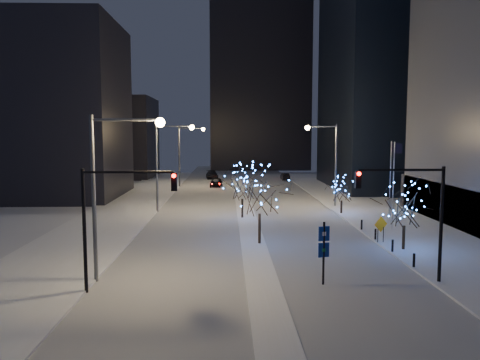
{
  "coord_description": "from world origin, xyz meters",
  "views": [
    {
      "loc": [
        -2.09,
        -25.7,
        8.93
      ],
      "look_at": [
        -0.99,
        13.34,
        5.0
      ],
      "focal_mm": 35.0,
      "sensor_mm": 36.0,
      "label": 1
    }
  ],
  "objects_px": {
    "car_mid": "(285,177)",
    "construction_sign": "(381,227)",
    "street_lamp_east": "(328,154)",
    "holiday_tree_plaza_far": "(342,189)",
    "holiday_tree_plaza_near": "(405,205)",
    "street_lamp_w_near": "(111,174)",
    "car_far": "(212,175)",
    "holiday_tree_median_near": "(260,191)",
    "holiday_tree_median_far": "(242,184)",
    "car_near": "(216,182)",
    "wayfinding_sign": "(324,246)",
    "traffic_signal_east": "(416,205)",
    "street_lamp_w_mid": "(166,155)",
    "street_lamp_w_far": "(186,148)",
    "traffic_signal_west": "(112,209)"
  },
  "relations": [
    {
      "from": "street_lamp_east",
      "to": "holiday_tree_plaza_far",
      "type": "xyz_separation_m",
      "value": [
        0.42,
        -5.17,
        -3.67
      ]
    },
    {
      "from": "street_lamp_w_near",
      "to": "traffic_signal_east",
      "type": "relative_size",
      "value": 1.43
    },
    {
      "from": "traffic_signal_east",
      "to": "car_far",
      "type": "distance_m",
      "value": 66.23
    },
    {
      "from": "street_lamp_w_mid",
      "to": "traffic_signal_west",
      "type": "height_order",
      "value": "street_lamp_w_mid"
    },
    {
      "from": "car_far",
      "to": "holiday_tree_median_far",
      "type": "distance_m",
      "value": 43.49
    },
    {
      "from": "street_lamp_w_near",
      "to": "car_near",
      "type": "distance_m",
      "value": 50.49
    },
    {
      "from": "street_lamp_east",
      "to": "holiday_tree_median_far",
      "type": "distance_m",
      "value": 13.28
    },
    {
      "from": "traffic_signal_east",
      "to": "holiday_tree_plaza_near",
      "type": "xyz_separation_m",
      "value": [
        2.36,
        7.75,
        -1.22
      ]
    },
    {
      "from": "street_lamp_w_mid",
      "to": "holiday_tree_median_near",
      "type": "xyz_separation_m",
      "value": [
        9.44,
        -16.04,
        -2.1
      ]
    },
    {
      "from": "street_lamp_w_far",
      "to": "street_lamp_east",
      "type": "bearing_deg",
      "value": -49.15
    },
    {
      "from": "traffic_signal_west",
      "to": "traffic_signal_east",
      "type": "relative_size",
      "value": 1.0
    },
    {
      "from": "car_mid",
      "to": "construction_sign",
      "type": "bearing_deg",
      "value": 90.02
    },
    {
      "from": "holiday_tree_plaza_near",
      "to": "holiday_tree_plaza_far",
      "type": "xyz_separation_m",
      "value": [
        -0.8,
        16.09,
        -0.76
      ]
    },
    {
      "from": "traffic_signal_east",
      "to": "car_far",
      "type": "relative_size",
      "value": 1.31
    },
    {
      "from": "street_lamp_w_near",
      "to": "traffic_signal_west",
      "type": "bearing_deg",
      "value": -76.04
    },
    {
      "from": "traffic_signal_east",
      "to": "car_near",
      "type": "bearing_deg",
      "value": 104.17
    },
    {
      "from": "car_near",
      "to": "holiday_tree_median_far",
      "type": "height_order",
      "value": "holiday_tree_median_far"
    },
    {
      "from": "street_lamp_east",
      "to": "holiday_tree_median_near",
      "type": "height_order",
      "value": "street_lamp_east"
    },
    {
      "from": "street_lamp_east",
      "to": "holiday_tree_plaza_near",
      "type": "bearing_deg",
      "value": -86.72
    },
    {
      "from": "holiday_tree_median_near",
      "to": "car_near",
      "type": "bearing_deg",
      "value": 96.16
    },
    {
      "from": "car_far",
      "to": "wayfinding_sign",
      "type": "distance_m",
      "value": 65.2
    },
    {
      "from": "traffic_signal_west",
      "to": "holiday_tree_plaza_near",
      "type": "distance_m",
      "value": 21.63
    },
    {
      "from": "street_lamp_w_near",
      "to": "holiday_tree_median_near",
      "type": "xyz_separation_m",
      "value": [
        9.44,
        8.96,
        -2.1
      ]
    },
    {
      "from": "street_lamp_w_far",
      "to": "traffic_signal_west",
      "type": "xyz_separation_m",
      "value": [
        0.5,
        -52.0,
        -1.74
      ]
    },
    {
      "from": "street_lamp_w_near",
      "to": "car_far",
      "type": "bearing_deg",
      "value": 86.48
    },
    {
      "from": "wayfinding_sign",
      "to": "car_far",
      "type": "bearing_deg",
      "value": 82.89
    },
    {
      "from": "holiday_tree_plaza_far",
      "to": "construction_sign",
      "type": "relative_size",
      "value": 2.07
    },
    {
      "from": "car_near",
      "to": "car_far",
      "type": "relative_size",
      "value": 0.83
    },
    {
      "from": "street_lamp_w_mid",
      "to": "holiday_tree_plaza_far",
      "type": "distance_m",
      "value": 19.91
    },
    {
      "from": "traffic_signal_east",
      "to": "holiday_tree_plaza_near",
      "type": "distance_m",
      "value": 8.19
    },
    {
      "from": "street_lamp_east",
      "to": "holiday_tree_plaza_far",
      "type": "relative_size",
      "value": 2.29
    },
    {
      "from": "street_lamp_w_far",
      "to": "holiday_tree_plaza_near",
      "type": "height_order",
      "value": "street_lamp_w_far"
    },
    {
      "from": "car_near",
      "to": "holiday_tree_plaza_far",
      "type": "xyz_separation_m",
      "value": [
        14.42,
        -27.07,
        2.03
      ]
    },
    {
      "from": "holiday_tree_median_far",
      "to": "holiday_tree_plaza_far",
      "type": "xyz_separation_m",
      "value": [
        11.0,
        2.37,
        -0.92
      ]
    },
    {
      "from": "street_lamp_w_near",
      "to": "car_far",
      "type": "relative_size",
      "value": 1.88
    },
    {
      "from": "holiday_tree_median_near",
      "to": "holiday_tree_median_far",
      "type": "xyz_separation_m",
      "value": [
        -1.0,
        11.5,
        -0.7
      ]
    },
    {
      "from": "holiday_tree_plaza_near",
      "to": "wayfinding_sign",
      "type": "xyz_separation_m",
      "value": [
        -7.72,
        -7.75,
        -1.22
      ]
    },
    {
      "from": "street_lamp_east",
      "to": "car_near",
      "type": "xyz_separation_m",
      "value": [
        -14.0,
        21.91,
        -5.7
      ]
    },
    {
      "from": "holiday_tree_plaza_far",
      "to": "street_lamp_east",
      "type": "bearing_deg",
      "value": 94.61
    },
    {
      "from": "street_lamp_w_mid",
      "to": "street_lamp_w_near",
      "type": "bearing_deg",
      "value": -90.0
    },
    {
      "from": "car_far",
      "to": "holiday_tree_median_far",
      "type": "xyz_separation_m",
      "value": [
        4.52,
        -43.16,
        2.92
      ]
    },
    {
      "from": "street_lamp_w_far",
      "to": "car_far",
      "type": "relative_size",
      "value": 1.88
    },
    {
      "from": "car_mid",
      "to": "car_far",
      "type": "bearing_deg",
      "value": -13.09
    },
    {
      "from": "street_lamp_w_mid",
      "to": "traffic_signal_west",
      "type": "bearing_deg",
      "value": -88.94
    },
    {
      "from": "street_lamp_w_near",
      "to": "car_mid",
      "type": "xyz_separation_m",
      "value": [
        17.93,
        60.72,
        -5.85
      ]
    },
    {
      "from": "street_lamp_w_mid",
      "to": "car_mid",
      "type": "bearing_deg",
      "value": 63.35
    },
    {
      "from": "holiday_tree_median_far",
      "to": "construction_sign",
      "type": "relative_size",
      "value": 2.6
    },
    {
      "from": "street_lamp_east",
      "to": "wayfinding_sign",
      "type": "height_order",
      "value": "street_lamp_east"
    },
    {
      "from": "car_near",
      "to": "wayfinding_sign",
      "type": "distance_m",
      "value": 51.48
    },
    {
      "from": "street_lamp_w_far",
      "to": "car_far",
      "type": "bearing_deg",
      "value": 73.97
    }
  ]
}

